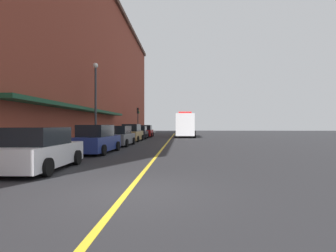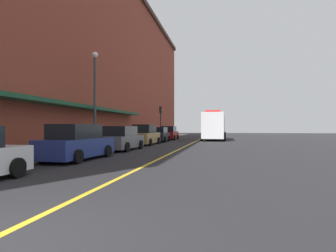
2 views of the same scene
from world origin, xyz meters
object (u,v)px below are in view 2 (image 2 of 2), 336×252
(parked_car_4, at_px, (159,135))
(traffic_light_near, at_px, (161,116))
(parking_meter_2, at_px, (141,133))
(parked_car_2, at_px, (121,139))
(parked_car_5, at_px, (169,133))
(parking_meter_0, at_px, (151,132))
(parked_car_3, at_px, (145,135))
(parking_meter_1, at_px, (97,135))
(parking_meter_3, at_px, (83,136))
(street_lamp_left, at_px, (95,89))
(box_truck, at_px, (214,127))
(parked_car_1, at_px, (77,143))

(parked_car_4, relative_size, traffic_light_near, 1.04)
(parking_meter_2, bearing_deg, parked_car_2, -81.11)
(parked_car_5, xyz_separation_m, parking_meter_0, (-1.44, -3.78, 0.23))
(parked_car_3, distance_m, parking_meter_1, 7.12)
(parked_car_3, distance_m, parking_meter_2, 3.45)
(parking_meter_3, distance_m, street_lamp_left, 4.43)
(traffic_light_near, bearing_deg, street_lamp_left, -92.07)
(parked_car_3, relative_size, parking_meter_0, 3.50)
(parked_car_4, bearing_deg, parked_car_5, -2.33)
(parking_meter_0, distance_m, street_lamp_left, 13.76)
(parked_car_2, height_order, parking_meter_3, parked_car_2)
(parking_meter_2, distance_m, parking_meter_3, 12.11)
(parking_meter_3, xyz_separation_m, street_lamp_left, (-0.60, 2.85, 3.34))
(parking_meter_0, bearing_deg, parking_meter_1, -90.00)
(parked_car_2, bearing_deg, box_truck, -17.72)
(parked_car_1, distance_m, parking_meter_0, 19.49)
(parked_car_5, relative_size, parking_meter_2, 3.68)
(parked_car_5, bearing_deg, parked_car_3, 178.31)
(parking_meter_0, xyz_separation_m, street_lamp_left, (-0.60, -13.34, 3.34))
(parked_car_1, xyz_separation_m, parking_meter_0, (-1.48, 19.43, 0.24))
(parked_car_4, height_order, box_truck, box_truck)
(parked_car_5, height_order, parking_meter_3, parked_car_5)
(parking_meter_1, distance_m, street_lamp_left, 3.50)
(parking_meter_0, relative_size, parking_meter_1, 1.00)
(parked_car_3, xyz_separation_m, parking_meter_0, (-1.40, 7.22, 0.20))
(parking_meter_2, distance_m, traffic_light_near, 9.27)
(parking_meter_2, distance_m, street_lamp_left, 9.86)
(parked_car_2, bearing_deg, parked_car_5, 1.04)
(parked_car_1, xyz_separation_m, parked_car_3, (-0.09, 12.21, 0.04))
(parking_meter_3, bearing_deg, parked_car_3, 81.15)
(parking_meter_1, bearing_deg, parking_meter_2, 90.00)
(parking_meter_0, height_order, street_lamp_left, street_lamp_left)
(parked_car_5, height_order, street_lamp_left, street_lamp_left)
(parked_car_3, xyz_separation_m, parking_meter_1, (-1.40, -6.98, 0.20))
(parked_car_2, distance_m, parking_meter_0, 13.55)
(parked_car_4, distance_m, parked_car_5, 5.47)
(parking_meter_2, xyz_separation_m, traffic_light_near, (0.06, 9.03, 2.10))
(parked_car_1, relative_size, parking_meter_1, 3.60)
(parking_meter_1, relative_size, parking_meter_2, 1.00)
(box_truck, bearing_deg, parking_meter_2, -41.99)
(parked_car_4, bearing_deg, parked_car_1, 178.76)
(parking_meter_2, relative_size, parking_meter_3, 1.00)
(parked_car_1, xyz_separation_m, parking_meter_2, (-1.48, 15.35, 0.24))
(parked_car_3, distance_m, parked_car_4, 5.53)
(parking_meter_3, distance_m, traffic_light_near, 21.24)
(parked_car_4, relative_size, parking_meter_1, 3.37)
(parked_car_2, distance_m, parking_meter_1, 1.66)
(parked_car_3, bearing_deg, parking_meter_3, 171.79)
(parked_car_1, distance_m, box_truck, 24.03)
(parked_car_1, bearing_deg, parking_meter_3, 26.35)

